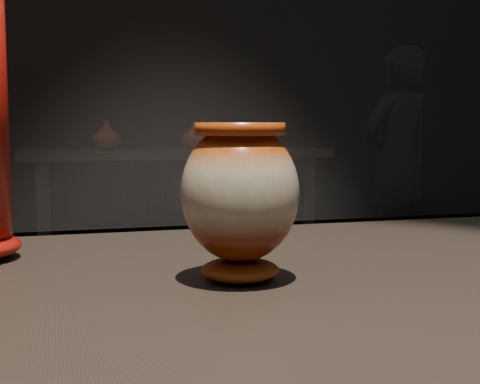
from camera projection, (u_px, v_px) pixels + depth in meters
name	position (u px, v px, depth m)	size (l,w,h in m)	color
main_vase	(240.00, 195.00, 0.77)	(0.14, 0.14, 0.18)	maroon
back_shelf	(176.00, 189.00, 4.44)	(2.00, 0.60, 0.90)	black
back_vase_left	(106.00, 135.00, 4.27)	(0.18, 0.18, 0.19)	#974116
back_vase_mid	(194.00, 136.00, 4.38)	(0.18, 0.18, 0.19)	maroon
back_vase_right	(274.00, 139.00, 4.62)	(0.07, 0.07, 0.13)	#974116
visitor	(397.00, 161.00, 4.79)	(0.59, 0.39, 1.61)	black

